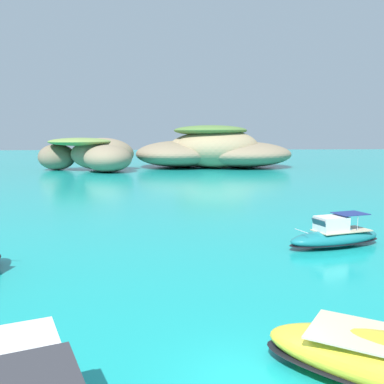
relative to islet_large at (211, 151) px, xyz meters
The scene contains 4 objects.
ground_plane 82.34m from the islet_large, 96.48° to the right, with size 400.00×400.00×0.00m, color teal.
islet_large is the anchor object (origin of this frame).
islet_small 24.93m from the islet_large, 162.09° to the right, with size 21.30×17.92×6.34m.
motorboat_teal 67.84m from the islet_large, 90.96° to the right, with size 6.62×3.56×1.99m.
Camera 1 is at (-2.62, -10.73, 6.67)m, focal length 40.33 mm.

